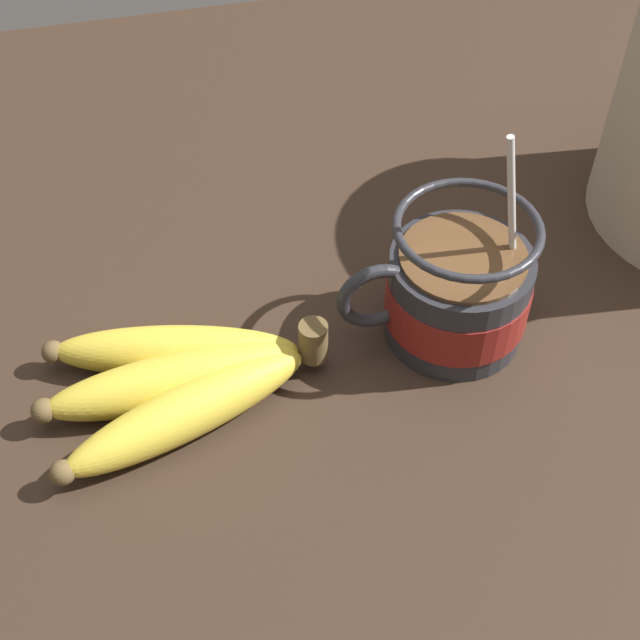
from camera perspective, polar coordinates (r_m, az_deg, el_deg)
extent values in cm
cube|color=#332319|center=(65.86, 6.49, -2.04)|extent=(99.22, 99.22, 3.94)
cylinder|color=#28282D|center=(62.06, 8.92, 1.25)|extent=(9.82, 9.82, 7.11)
cylinder|color=maroon|center=(62.15, 8.91, 1.17)|extent=(10.02, 10.02, 3.43)
torus|color=#28282D|center=(59.52, 3.79, 1.19)|extent=(5.61, 0.90, 5.61)
cylinder|color=brown|center=(59.48, 9.33, 3.66)|extent=(8.62, 8.62, 0.40)
torus|color=#28282D|center=(57.72, 9.64, 5.50)|extent=(9.82, 9.82, 0.60)
cylinder|color=silver|center=(59.32, 12.37, 5.40)|extent=(3.29, 0.50, 15.23)
ellipsoid|color=silver|center=(64.10, 10.15, 0.25)|extent=(3.00, 2.00, 0.80)
cylinder|color=brown|center=(59.96, -0.43, -1.35)|extent=(2.00, 2.00, 3.00)
ellipsoid|color=gold|center=(61.41, -9.20, -1.97)|extent=(17.09, 7.22, 3.54)
sphere|color=brown|center=(63.24, -16.71, -1.97)|extent=(1.59, 1.59, 1.59)
ellipsoid|color=gold|center=(59.67, -9.26, -3.86)|extent=(17.23, 4.62, 3.72)
sphere|color=brown|center=(60.11, -17.27, -5.56)|extent=(1.67, 1.67, 1.67)
ellipsoid|color=gold|center=(58.10, -8.44, -5.79)|extent=(17.32, 9.00, 3.61)
sphere|color=brown|center=(57.08, -16.16, -9.37)|extent=(1.62, 1.62, 1.62)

